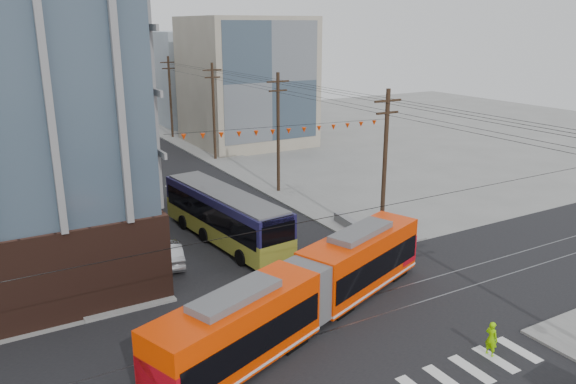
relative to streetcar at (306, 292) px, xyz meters
name	(u,v)px	position (x,y,z in m)	size (l,w,h in m)	color
ground	(388,352)	(2.00, -4.20, -1.85)	(160.00, 160.00, 0.00)	slate
bg_bldg_ne_near	(246,81)	(18.00, 43.80, 6.15)	(14.00, 14.00, 16.00)	gray
bg_bldg_ne_far	(203,77)	(20.00, 63.80, 5.15)	(16.00, 16.00, 14.00)	#8C99A5
utility_pole_far	(170,98)	(10.50, 51.80, 3.65)	(0.30, 0.30, 11.00)	black
streetcar	(306,292)	(0.00, 0.00, 0.00)	(19.21, 2.70, 3.70)	#E73100
city_bus	(225,216)	(1.22, 13.01, 0.05)	(2.90, 13.39, 3.79)	#1C1A48
parked_car_silver	(168,253)	(-3.68, 11.10, -1.11)	(1.57, 4.51, 1.49)	#B2B5B8
parked_car_white	(147,233)	(-3.83, 15.31, -1.09)	(2.13, 5.25, 1.52)	silver
parked_car_grey	(138,216)	(-3.33, 19.40, -1.13)	(2.38, 5.17, 1.44)	#3F444C
pedestrian	(491,339)	(6.05, -6.80, -0.98)	(0.64, 0.42, 1.75)	#86DE01
jersey_barrier	(350,225)	(10.30, 10.24, -1.44)	(0.93, 4.14, 0.83)	slate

